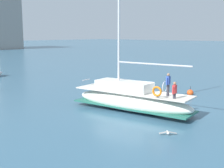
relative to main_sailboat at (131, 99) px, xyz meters
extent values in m
plane|color=#38607A|center=(2.00, -1.75, -0.90)|extent=(400.00, 400.00, 0.00)
ellipsoid|color=white|center=(0.01, -0.07, -0.20)|extent=(3.55, 9.82, 1.40)
cube|color=#236656|center=(0.01, -0.07, -0.52)|extent=(3.55, 9.63, 0.10)
cube|color=beige|center=(0.01, -0.07, 0.54)|extent=(3.30, 9.32, 0.08)
cube|color=white|center=(-0.08, 0.64, 0.93)|extent=(2.19, 4.49, 0.70)
cylinder|color=silver|center=(-0.13, 1.12, 5.97)|extent=(0.16, 0.16, 10.78)
cylinder|color=#B7B7BC|center=(0.22, -1.74, 2.70)|extent=(0.82, 5.73, 0.12)
cylinder|color=silver|center=(-0.52, 4.31, 1.05)|extent=(0.90, 0.17, 0.06)
torus|color=orange|center=(-0.84, -2.84, 1.05)|extent=(0.22, 0.71, 0.70)
cylinder|color=#33333D|center=(0.36, -2.93, 0.98)|extent=(0.20, 0.20, 0.80)
cube|color=#3351AD|center=(0.36, -2.93, 1.66)|extent=(0.34, 0.24, 0.56)
sphere|color=#9E7051|center=(0.36, -2.93, 2.05)|extent=(0.20, 0.20, 0.20)
cylinder|color=#3351AD|center=(0.14, -2.96, 1.61)|extent=(0.09, 0.09, 0.50)
cylinder|color=#3351AD|center=(0.58, -2.91, 1.61)|extent=(0.09, 0.09, 0.50)
cylinder|color=#33333D|center=(-0.10, -3.71, 0.75)|extent=(0.20, 0.20, 0.35)
cube|color=red|center=(-0.10, -3.71, 1.21)|extent=(0.34, 0.24, 0.56)
sphere|color=#9E7051|center=(-0.10, -3.71, 1.60)|extent=(0.20, 0.20, 0.20)
cylinder|color=red|center=(-0.32, -3.74, 1.16)|extent=(0.09, 0.09, 0.50)
cylinder|color=red|center=(0.12, -3.69, 1.16)|extent=(0.09, 0.09, 0.50)
torus|color=silver|center=(0.33, -2.69, 1.20)|extent=(0.76, 0.15, 0.76)
ellipsoid|color=silver|center=(-2.93, -5.03, -0.77)|extent=(0.38, 0.38, 0.16)
sphere|color=silver|center=(-2.79, -4.90, -0.74)|extent=(0.11, 0.11, 0.11)
cone|color=gold|center=(-2.75, -4.86, -0.75)|extent=(0.08, 0.08, 0.04)
cube|color=#9E9993|center=(-3.11, -4.85, -0.75)|extent=(0.45, 0.46, 0.13)
cube|color=#9E9993|center=(-2.75, -5.21, -0.75)|extent=(0.45, 0.46, 0.13)
sphere|color=#EA4C19|center=(8.42, -0.43, -0.72)|extent=(0.61, 0.61, 0.61)
cylinder|color=black|center=(8.42, -0.43, -0.42)|extent=(0.04, 0.04, 0.60)
camera|label=1|loc=(-17.25, -13.72, 4.83)|focal=48.41mm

